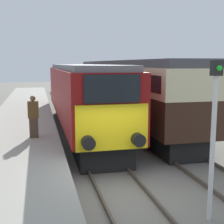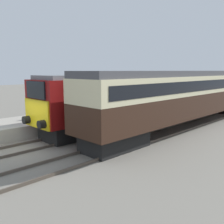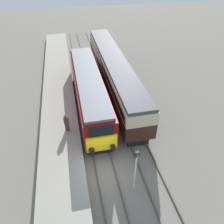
{
  "view_description": "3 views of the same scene",
  "coord_description": "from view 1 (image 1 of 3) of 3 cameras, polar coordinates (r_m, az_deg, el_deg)",
  "views": [
    {
      "loc": [
        -2.38,
        -8.38,
        3.88
      ],
      "look_at": [
        0.0,
        1.57,
        2.29
      ],
      "focal_mm": 50.0,
      "sensor_mm": 36.0,
      "label": 1
    },
    {
      "loc": [
        12.28,
        -4.94,
        4.08
      ],
      "look_at": [
        1.7,
        5.57,
        1.6
      ],
      "focal_mm": 40.0,
      "sensor_mm": 36.0,
      "label": 2
    },
    {
      "loc": [
        -1.79,
        -10.53,
        14.09
      ],
      "look_at": [
        1.7,
        5.57,
        1.6
      ],
      "focal_mm": 35.0,
      "sensor_mm": 36.0,
      "label": 3
    }
  ],
  "objects": [
    {
      "name": "rails_far_track",
      "position": [
        15.06,
        9.64,
        -5.94
      ],
      "size": [
        1.5,
        60.0,
        0.14
      ],
      "color": "#4C4238",
      "rests_on": "ground_plane"
    },
    {
      "name": "platform_left",
      "position": [
        16.77,
        -16.33,
        -3.46
      ],
      "size": [
        3.5,
        50.0,
        0.82
      ],
      "color": "#9E998C",
      "rests_on": "ground_plane"
    },
    {
      "name": "passenger_carriage",
      "position": [
        21.67,
        2.05,
        5.14
      ],
      "size": [
        2.75,
        21.1,
        4.07
      ],
      "color": "black",
      "rests_on": "ground_plane"
    },
    {
      "name": "person_on_platform",
      "position": [
        13.31,
        -14.17,
        -0.85
      ],
      "size": [
        0.44,
        0.26,
        1.76
      ],
      "color": "#473828",
      "rests_on": "platform_left"
    },
    {
      "name": "ground_plane",
      "position": [
        9.54,
        2.27,
        -15.18
      ],
      "size": [
        120.0,
        120.0,
        0.0
      ],
      "primitive_type": "plane",
      "color": "slate"
    },
    {
      "name": "signal_post",
      "position": [
        7.87,
        18.09,
        -2.81
      ],
      "size": [
        0.24,
        0.28,
        3.96
      ],
      "color": "silver",
      "rests_on": "ground_plane"
    },
    {
      "name": "rails_near_track",
      "position": [
        14.11,
        -3.27,
        -6.83
      ],
      "size": [
        1.51,
        60.0,
        0.14
      ],
      "color": "#4C4238",
      "rests_on": "ground_plane"
    },
    {
      "name": "locomotive",
      "position": [
        17.86,
        -5.74,
        3.28
      ],
      "size": [
        2.7,
        15.85,
        3.82
      ],
      "color": "black",
      "rests_on": "ground_plane"
    }
  ]
}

